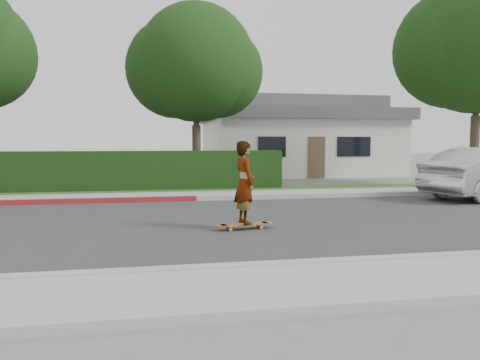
# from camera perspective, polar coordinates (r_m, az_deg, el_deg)

# --- Properties ---
(ground) EXTENTS (120.00, 120.00, 0.00)m
(ground) POSITION_cam_1_polar(r_m,az_deg,el_deg) (10.46, -8.65, -5.43)
(ground) COLOR slate
(ground) RESTS_ON ground
(road) EXTENTS (60.00, 8.00, 0.01)m
(road) POSITION_cam_1_polar(r_m,az_deg,el_deg) (10.46, -8.65, -5.40)
(road) COLOR #2D2D30
(road) RESTS_ON ground
(curb_near) EXTENTS (60.00, 0.20, 0.15)m
(curb_near) POSITION_cam_1_polar(r_m,az_deg,el_deg) (6.45, -7.18, -11.07)
(curb_near) COLOR #9E9E99
(curb_near) RESTS_ON ground
(sidewalk_near) EXTENTS (60.00, 1.60, 0.12)m
(sidewalk_near) POSITION_cam_1_polar(r_m,az_deg,el_deg) (5.59, -6.56, -13.70)
(sidewalk_near) COLOR gray
(sidewalk_near) RESTS_ON ground
(curb_far) EXTENTS (60.00, 0.20, 0.15)m
(curb_far) POSITION_cam_1_polar(r_m,az_deg,el_deg) (14.50, -9.29, -2.33)
(curb_far) COLOR #9E9E99
(curb_far) RESTS_ON ground
(sidewalk_far) EXTENTS (60.00, 1.60, 0.12)m
(sidewalk_far) POSITION_cam_1_polar(r_m,az_deg,el_deg) (15.40, -9.39, -1.99)
(sidewalk_far) COLOR gray
(sidewalk_far) RESTS_ON ground
(planting_strip) EXTENTS (60.00, 1.60, 0.10)m
(planting_strip) POSITION_cam_1_polar(r_m,az_deg,el_deg) (16.99, -9.53, -1.41)
(planting_strip) COLOR #2D4C1E
(planting_strip) RESTS_ON ground
(hedge) EXTENTS (15.00, 1.00, 1.50)m
(hedge) POSITION_cam_1_polar(r_m,az_deg,el_deg) (17.72, -19.35, 0.91)
(hedge) COLOR black
(hedge) RESTS_ON ground
(tree_center) EXTENTS (5.66, 4.84, 7.44)m
(tree_center) POSITION_cam_1_polar(r_m,az_deg,el_deg) (19.81, -5.49, 13.56)
(tree_center) COLOR #33261C
(tree_center) RESTS_ON ground
(tree_right) EXTENTS (6.32, 5.60, 8.56)m
(tree_right) POSITION_cam_1_polar(r_m,az_deg,el_deg) (21.65, 26.72, 14.27)
(tree_right) COLOR #33261C
(tree_right) RESTS_ON ground
(house) EXTENTS (10.60, 8.60, 4.30)m
(house) POSITION_cam_1_polar(r_m,az_deg,el_deg) (27.60, 6.83, 5.17)
(house) COLOR beige
(house) RESTS_ON ground
(skateboard) EXTENTS (1.28, 0.42, 0.12)m
(skateboard) POSITION_cam_1_polar(r_m,az_deg,el_deg) (9.75, 0.56, -5.45)
(skateboard) COLOR #B27E31
(skateboard) RESTS_ON ground
(skateboarder) EXTENTS (0.52, 0.69, 1.72)m
(skateboarder) POSITION_cam_1_polar(r_m,az_deg,el_deg) (9.63, 0.56, -0.32)
(skateboarder) COLOR white
(skateboarder) RESTS_ON skateboard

